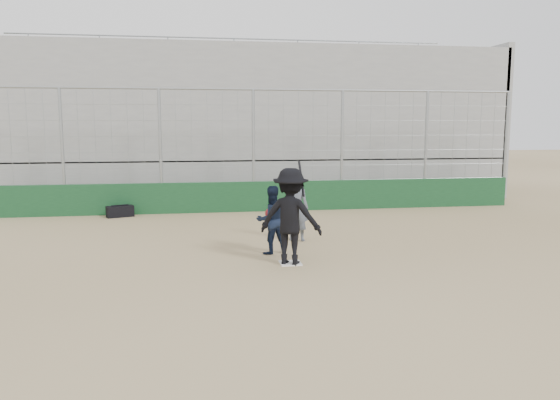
{
  "coord_description": "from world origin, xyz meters",
  "views": [
    {
      "loc": [
        -1.94,
        -10.92,
        2.9
      ],
      "look_at": [
        0.0,
        1.4,
        1.15
      ],
      "focal_mm": 35.0,
      "sensor_mm": 36.0,
      "label": 1
    }
  ],
  "objects": [
    {
      "name": "bleachers",
      "position": [
        0.0,
        11.95,
        2.92
      ],
      "size": [
        20.25,
        6.7,
        6.98
      ],
      "color": "gray",
      "rests_on": "ground"
    },
    {
      "name": "batter_at_plate",
      "position": [
        -0.0,
        -0.03,
        1.0
      ],
      "size": [
        1.49,
        1.21,
        2.13
      ],
      "color": "black",
      "rests_on": "ground"
    },
    {
      "name": "umpire",
      "position": [
        0.55,
        2.23,
        0.74
      ],
      "size": [
        0.71,
        0.61,
        1.48
      ],
      "primitive_type": "imported",
      "rotation": [
        0.0,
        0.0,
        2.71
      ],
      "color": "#505866",
      "rests_on": "ground"
    },
    {
      "name": "ground",
      "position": [
        0.0,
        0.0,
        0.0
      ],
      "size": [
        90.0,
        90.0,
        0.0
      ],
      "primitive_type": "plane",
      "color": "olive",
      "rests_on": "ground"
    },
    {
      "name": "equipment_bag",
      "position": [
        -4.27,
        6.51,
        0.18
      ],
      "size": [
        0.88,
        0.6,
        0.39
      ],
      "color": "black",
      "rests_on": "ground"
    },
    {
      "name": "catcher_crouched",
      "position": [
        -0.27,
        0.95,
        0.52
      ],
      "size": [
        0.91,
        0.82,
        1.05
      ],
      "color": "black",
      "rests_on": "ground"
    },
    {
      "name": "home_plate",
      "position": [
        0.0,
        0.0,
        0.01
      ],
      "size": [
        0.44,
        0.44,
        0.02
      ],
      "primitive_type": "cube",
      "color": "white",
      "rests_on": "ground"
    },
    {
      "name": "backstop",
      "position": [
        0.0,
        7.0,
        0.96
      ],
      "size": [
        18.1,
        0.25,
        4.04
      ],
      "color": "#123A1D",
      "rests_on": "ground"
    }
  ]
}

